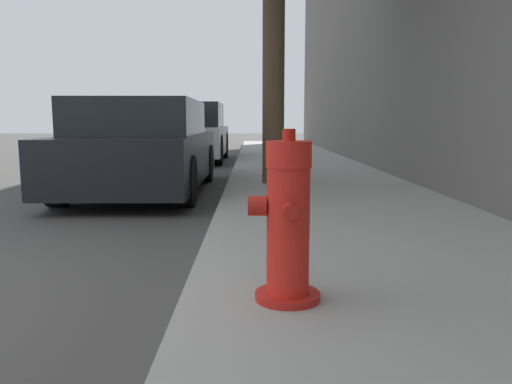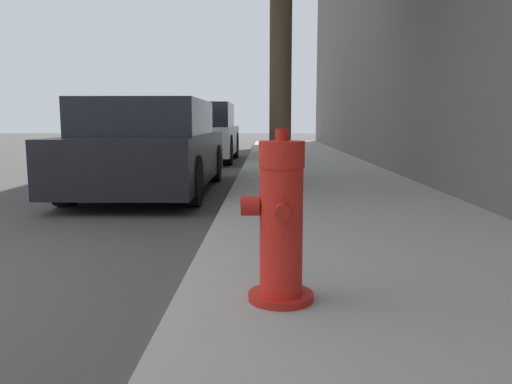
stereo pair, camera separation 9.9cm
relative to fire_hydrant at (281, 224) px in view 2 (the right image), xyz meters
The scene contains 4 objects.
sidewalk_slab 0.91m from the fire_hydrant, ahead, with size 2.65×40.00×0.14m.
fire_hydrant is the anchor object (origin of this frame).
parked_car_near 5.03m from the fire_hydrant, 109.96° to the left, with size 1.72×4.04×1.31m.
parked_car_mid 10.51m from the fire_hydrant, 99.61° to the left, with size 1.78×3.89×1.46m.
Camera 2 is at (2.65, -2.33, 1.01)m, focal length 35.00 mm.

